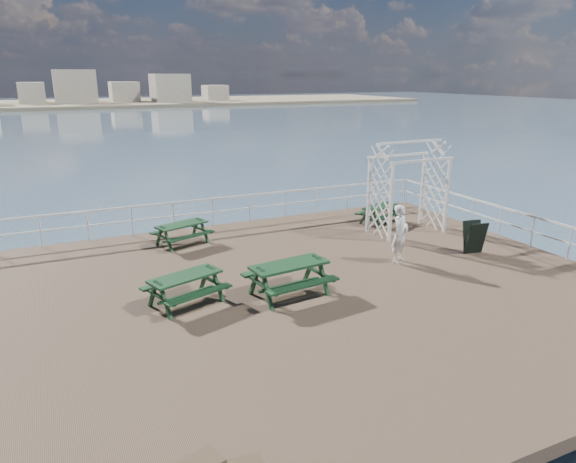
# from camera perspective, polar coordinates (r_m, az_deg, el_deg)

# --- Properties ---
(ground) EXTENTS (18.00, 14.00, 0.30)m
(ground) POSITION_cam_1_polar(r_m,az_deg,el_deg) (13.68, 0.13, -7.36)
(ground) COLOR brown
(ground) RESTS_ON ground
(sea_backdrop) EXTENTS (300.00, 300.00, 9.20)m
(sea_backdrop) POSITION_cam_1_polar(r_m,az_deg,el_deg) (146.58, -18.25, 13.84)
(sea_backdrop) COLOR #465D76
(sea_backdrop) RESTS_ON ground
(railing) EXTENTS (17.77, 13.76, 1.10)m
(railing) POSITION_cam_1_polar(r_m,az_deg,el_deg) (15.51, -4.09, -0.37)
(railing) COLOR silver
(railing) RESTS_ON ground
(picnic_table_a) EXTENTS (2.16, 1.94, 0.87)m
(picnic_table_a) POSITION_cam_1_polar(r_m,az_deg,el_deg) (13.01, -11.32, -5.64)
(picnic_table_a) COLOR #123319
(picnic_table_a) RESTS_ON ground
(picnic_table_b) EXTENTS (2.05, 1.85, 0.83)m
(picnic_table_b) POSITION_cam_1_polar(r_m,az_deg,el_deg) (17.57, -11.71, 0.24)
(picnic_table_b) COLOR #123319
(picnic_table_b) RESTS_ON ground
(picnic_table_c) EXTENTS (1.94, 1.77, 0.76)m
(picnic_table_c) POSITION_cam_1_polar(r_m,az_deg,el_deg) (20.13, 10.18, 2.34)
(picnic_table_c) COLOR #123319
(picnic_table_c) RESTS_ON ground
(picnic_table_d) EXTENTS (2.20, 1.85, 0.98)m
(picnic_table_d) POSITION_cam_1_polar(r_m,az_deg,el_deg) (13.24, 0.14, -4.54)
(picnic_table_d) COLOR #123319
(picnic_table_d) RESTS_ON ground
(trellis_arbor) EXTENTS (2.69, 1.47, 3.31)m
(trellis_arbor) POSITION_cam_1_polar(r_m,az_deg,el_deg) (18.88, 13.17, 4.25)
(trellis_arbor) COLOR silver
(trellis_arbor) RESTS_ON ground
(sandwich_board) EXTENTS (0.71, 0.57, 1.06)m
(sandwich_board) POSITION_cam_1_polar(r_m,az_deg,el_deg) (17.42, 19.98, -0.65)
(sandwich_board) COLOR black
(sandwich_board) RESTS_ON ground
(person) EXTENTS (0.77, 0.66, 1.79)m
(person) POSITION_cam_1_polar(r_m,az_deg,el_deg) (15.86, 12.36, -0.26)
(person) COLOR white
(person) RESTS_ON ground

